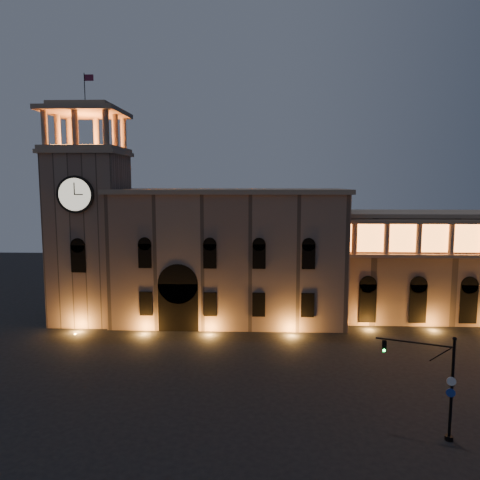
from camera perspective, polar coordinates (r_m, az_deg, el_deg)
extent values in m
plane|color=black|center=(44.30, -0.35, -17.58)|extent=(160.00, 160.00, 0.00)
cube|color=#7F6353|center=(63.14, -1.34, -2.04)|extent=(30.00, 12.00, 17.00)
cube|color=gray|center=(62.36, -1.36, 5.97)|extent=(30.80, 12.80, 0.60)
cube|color=black|center=(59.70, -7.45, -8.03)|extent=(5.00, 1.40, 6.00)
cylinder|color=black|center=(58.99, -7.49, -5.22)|extent=(5.00, 1.40, 5.00)
cube|color=orange|center=(59.56, -7.47, -8.27)|extent=(4.20, 0.20, 5.00)
cube|color=#7F6353|center=(65.57, -17.76, 0.17)|extent=(9.00, 9.00, 22.00)
cube|color=gray|center=(65.25, -18.13, 10.02)|extent=(9.80, 9.80, 0.50)
cylinder|color=black|center=(60.78, -19.46, 5.26)|extent=(4.60, 0.35, 4.60)
cylinder|color=beige|center=(60.65, -19.51, 5.26)|extent=(4.00, 0.12, 4.00)
cube|color=gray|center=(65.28, -18.15, 10.46)|extent=(9.40, 9.40, 0.50)
cube|color=orange|center=(65.30, -18.16, 10.72)|extent=(6.80, 6.80, 0.15)
cylinder|color=gray|center=(63.40, -22.74, 12.51)|extent=(0.76, 0.76, 4.20)
cylinder|color=gray|center=(61.94, -19.47, 12.80)|extent=(0.76, 0.76, 4.20)
cylinder|color=gray|center=(60.68, -16.04, 13.05)|extent=(0.76, 0.76, 4.20)
cylinder|color=gray|center=(70.36, -20.11, 12.03)|extent=(0.76, 0.76, 4.20)
cylinder|color=gray|center=(69.05, -17.12, 12.25)|extent=(0.76, 0.76, 4.20)
cylinder|color=gray|center=(67.92, -14.01, 12.44)|extent=(0.76, 0.76, 4.20)
cylinder|color=gray|center=(66.86, -21.35, 12.26)|extent=(0.76, 0.76, 4.20)
cylinder|color=gray|center=(64.29, -14.97, 12.73)|extent=(0.76, 0.76, 4.20)
cube|color=gray|center=(65.77, -18.31, 14.59)|extent=(9.80, 9.80, 0.60)
cube|color=gray|center=(65.85, -18.33, 15.11)|extent=(7.50, 7.50, 0.60)
cylinder|color=black|center=(66.23, -18.41, 17.07)|extent=(0.10, 0.10, 4.00)
plane|color=#5E1A35|center=(66.30, -17.95, 18.31)|extent=(1.20, 0.00, 1.20)
cube|color=#7A5E4E|center=(71.95, 26.96, -2.90)|extent=(40.00, 10.00, 14.00)
cylinder|color=gray|center=(60.42, 13.78, 0.22)|extent=(0.70, 0.70, 4.00)
cylinder|color=gray|center=(61.36, 17.44, 0.20)|extent=(0.70, 0.70, 4.00)
cylinder|color=gray|center=(62.54, 20.98, 0.18)|extent=(0.70, 0.70, 4.00)
cylinder|color=gray|center=(63.95, 24.37, 0.16)|extent=(0.70, 0.70, 4.00)
cylinder|color=black|center=(38.04, 24.39, -16.39)|extent=(0.21, 0.21, 7.46)
cylinder|color=black|center=(39.56, 24.11, -21.16)|extent=(0.60, 0.60, 0.32)
sphere|color=black|center=(36.73, 24.70, -10.87)|extent=(0.30, 0.30, 0.30)
cylinder|color=black|center=(36.90, 20.43, -11.62)|extent=(5.03, 2.01, 0.13)
cube|color=black|center=(37.18, 17.20, -12.21)|extent=(0.40, 0.39, 0.91)
cylinder|color=#0CE53F|center=(37.12, 17.16, -12.73)|extent=(0.21, 0.15, 0.19)
cylinder|color=silver|center=(37.62, 24.37, -15.43)|extent=(0.61, 0.27, 0.64)
cylinder|color=navy|center=(37.94, 24.31, -16.62)|extent=(0.61, 0.27, 0.64)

